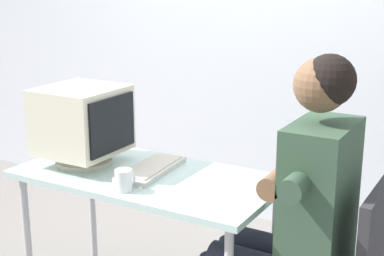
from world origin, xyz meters
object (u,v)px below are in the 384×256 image
object	(u,v)px
desk	(147,188)
person_seated	(295,208)
keyboard	(151,169)
crt_monitor	(83,121)
desk_mug	(124,180)

from	to	relation	value
desk	person_seated	bearing A→B (deg)	-0.08
keyboard	person_seated	distance (m)	0.71
crt_monitor	person_seated	bearing A→B (deg)	1.27
crt_monitor	keyboard	distance (m)	0.40
desk	keyboard	size ratio (longest dim) A/B	2.90
person_seated	desk_mug	bearing A→B (deg)	-162.28
desk	keyboard	bearing A→B (deg)	92.10
keyboard	desk_mug	distance (m)	0.26
keyboard	person_seated	size ratio (longest dim) A/B	0.31
crt_monitor	person_seated	distance (m)	1.08
crt_monitor	desk_mug	distance (m)	0.46
person_seated	crt_monitor	bearing A→B (deg)	-178.73
desk	person_seated	xyz separation A→B (m)	(0.71, -0.00, 0.06)
crt_monitor	keyboard	bearing A→B (deg)	9.87
person_seated	desk_mug	size ratio (longest dim) A/B	14.38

